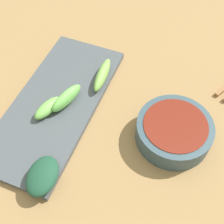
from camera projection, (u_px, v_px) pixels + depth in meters
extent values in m
cube|color=olive|center=(96.00, 112.00, 0.61)|extent=(2.10, 2.10, 0.02)
cylinder|color=#334954|center=(174.00, 131.00, 0.55)|extent=(0.13, 0.13, 0.04)
cylinder|color=maroon|center=(175.00, 129.00, 0.54)|extent=(0.11, 0.11, 0.03)
cube|color=#444B51|center=(56.00, 104.00, 0.60)|extent=(0.15, 0.35, 0.01)
ellipsoid|color=#67B751|center=(67.00, 98.00, 0.58)|extent=(0.04, 0.08, 0.03)
ellipsoid|color=#6FB550|center=(48.00, 108.00, 0.57)|extent=(0.04, 0.07, 0.02)
ellipsoid|color=#72A84A|center=(102.00, 75.00, 0.62)|extent=(0.03, 0.09, 0.02)
ellipsoid|color=#1B4530|center=(42.00, 176.00, 0.49)|extent=(0.06, 0.08, 0.03)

